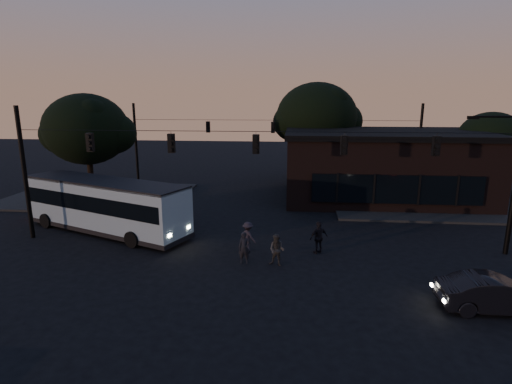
# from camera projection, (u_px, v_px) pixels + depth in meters

# --- Properties ---
(ground) EXTENTS (120.00, 120.00, 0.00)m
(ground) POSITION_uv_depth(u_px,v_px,m) (247.00, 276.00, 18.03)
(ground) COLOR black
(ground) RESTS_ON ground
(sidewalk_far_right) EXTENTS (14.00, 10.00, 0.15)m
(sidewalk_far_right) POSITION_uv_depth(u_px,v_px,m) (425.00, 203.00, 30.46)
(sidewalk_far_right) COLOR black
(sidewalk_far_right) RESTS_ON ground
(sidewalk_far_left) EXTENTS (14.00, 10.00, 0.15)m
(sidewalk_far_left) POSITION_uv_depth(u_px,v_px,m) (99.00, 196.00, 32.91)
(sidewalk_far_left) COLOR black
(sidewalk_far_left) RESTS_ON ground
(building) EXTENTS (15.40, 10.41, 5.40)m
(building) POSITION_uv_depth(u_px,v_px,m) (382.00, 165.00, 32.06)
(building) COLOR black
(building) RESTS_ON ground
(tree_behind) EXTENTS (7.60, 7.60, 9.43)m
(tree_behind) POSITION_uv_depth(u_px,v_px,m) (317.00, 117.00, 37.59)
(tree_behind) COLOR black
(tree_behind) RESTS_ON ground
(tree_right) EXTENTS (5.20, 5.20, 6.86)m
(tree_right) POSITION_uv_depth(u_px,v_px,m) (490.00, 139.00, 32.75)
(tree_right) COLOR black
(tree_right) RESTS_ON ground
(tree_left) EXTENTS (6.40, 6.40, 8.30)m
(tree_left) POSITION_uv_depth(u_px,v_px,m) (87.00, 129.00, 30.70)
(tree_left) COLOR black
(tree_left) RESTS_ON ground
(signal_rig_near) EXTENTS (26.24, 0.30, 7.50)m
(signal_rig_near) POSITION_uv_depth(u_px,v_px,m) (256.00, 165.00, 20.91)
(signal_rig_near) COLOR black
(signal_rig_near) RESTS_ON ground
(signal_rig_far) EXTENTS (26.24, 0.30, 7.50)m
(signal_rig_far) POSITION_uv_depth(u_px,v_px,m) (273.00, 140.00, 36.48)
(signal_rig_far) COLOR black
(signal_rig_far) RESTS_ON ground
(bus) EXTENTS (11.38, 6.73, 3.17)m
(bus) POSITION_uv_depth(u_px,v_px,m) (105.00, 203.00, 23.79)
(bus) COLOR #849DA8
(bus) RESTS_ON ground
(car) EXTENTS (4.17, 1.51, 1.37)m
(car) POSITION_uv_depth(u_px,v_px,m) (496.00, 294.00, 14.96)
(car) COLOR black
(car) RESTS_ON ground
(pedestrian_a) EXTENTS (0.61, 0.43, 1.58)m
(pedestrian_a) POSITION_uv_depth(u_px,v_px,m) (244.00, 248.00, 19.33)
(pedestrian_a) COLOR black
(pedestrian_a) RESTS_ON ground
(pedestrian_b) EXTENTS (0.89, 0.78, 1.56)m
(pedestrian_b) POSITION_uv_depth(u_px,v_px,m) (277.00, 250.00, 19.07)
(pedestrian_b) COLOR #2B2927
(pedestrian_b) RESTS_ON ground
(pedestrian_c) EXTENTS (1.09, 0.86, 1.74)m
(pedestrian_c) POSITION_uv_depth(u_px,v_px,m) (319.00, 237.00, 20.56)
(pedestrian_c) COLOR black
(pedestrian_c) RESTS_ON ground
(pedestrian_d) EXTENTS (1.16, 1.07, 1.57)m
(pedestrian_d) POSITION_uv_depth(u_px,v_px,m) (248.00, 236.00, 20.97)
(pedestrian_d) COLOR black
(pedestrian_d) RESTS_ON ground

